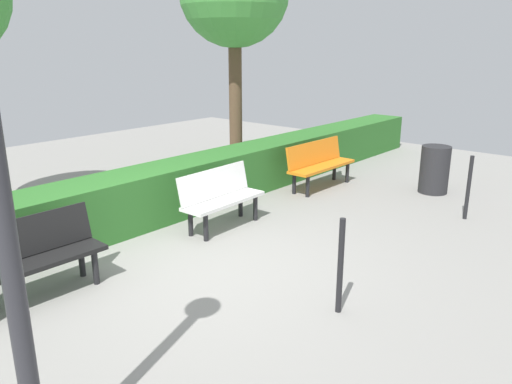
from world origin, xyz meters
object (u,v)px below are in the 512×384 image
Objects in this scene: trash_bin at (435,169)px; bench_black at (33,254)px; bench_orange at (319,162)px; bench_white at (220,196)px.

bench_black is at bearing -14.26° from trash_bin.
trash_bin is (-1.08, 1.78, -0.05)m from bench_orange.
bench_white is (2.73, 0.10, -0.01)m from bench_orange.
bench_orange reaches higher than trash_bin.
bench_black is at bearing -1.83° from bench_white.
trash_bin is (-6.60, 1.68, -0.05)m from bench_black.
bench_black is (2.80, -0.00, 0.00)m from bench_white.
bench_orange is at bearing -179.66° from bench_white.
bench_white is 2.80m from bench_black.
trash_bin is at bearing 166.80° from bench_black.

